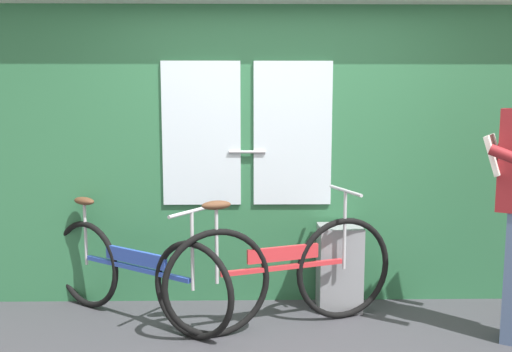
{
  "coord_description": "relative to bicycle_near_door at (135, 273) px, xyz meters",
  "views": [
    {
      "loc": [
        -0.21,
        -3.05,
        1.62
      ],
      "look_at": [
        -0.14,
        0.56,
        1.11
      ],
      "focal_mm": 39.7,
      "sensor_mm": 36.0,
      "label": 1
    }
  ],
  "objects": [
    {
      "name": "bicycle_near_door",
      "position": [
        0.0,
        0.0,
        0.0
      ],
      "size": [
        1.45,
        1.02,
        0.89
      ],
      "rotation": [
        0.0,
        0.0,
        -0.6
      ],
      "color": "black",
      "rests_on": "ground_plane"
    },
    {
      "name": "bicycle_leaning_behind",
      "position": [
        1.05,
        -0.13,
        0.04
      ],
      "size": [
        1.63,
        0.67,
        0.96
      ],
      "rotation": [
        0.0,
        0.0,
        0.34
      ],
      "color": "black",
      "rests_on": "ground_plane"
    },
    {
      "name": "trash_bin_by_wall",
      "position": [
        1.51,
        0.23,
        -0.04
      ],
      "size": [
        0.33,
        0.28,
        0.65
      ],
      "primitive_type": "cube",
      "color": "gray",
      "rests_on": "ground_plane"
    },
    {
      "name": "train_door_wall",
      "position": [
        1.0,
        0.44,
        0.86
      ],
      "size": [
        4.78,
        0.28,
        2.34
      ],
      "color": "#2D6B42",
      "rests_on": "ground_plane"
    }
  ]
}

